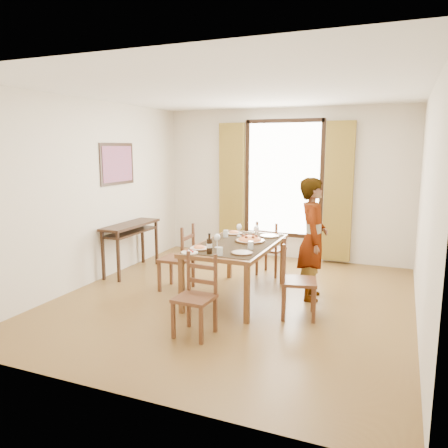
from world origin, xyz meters
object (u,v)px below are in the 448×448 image
at_px(console_table, 131,231).
at_px(pasta_platter, 250,238).
at_px(dining_table, 237,248).
at_px(man, 313,239).

height_order(console_table, pasta_platter, pasta_platter).
relative_size(console_table, pasta_platter, 3.00).
distance_m(console_table, dining_table, 2.09).
xyz_separation_m(dining_table, man, (0.94, 0.36, 0.12)).
xyz_separation_m(dining_table, pasta_platter, (0.13, 0.14, 0.12)).
bearing_deg(man, pasta_platter, 96.20).
bearing_deg(dining_table, console_table, 166.00).
xyz_separation_m(console_table, man, (2.97, -0.14, 0.13)).
relative_size(console_table, dining_table, 0.70).
distance_m(console_table, man, 2.97).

